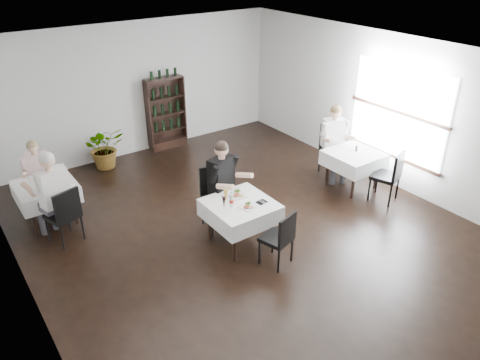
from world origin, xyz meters
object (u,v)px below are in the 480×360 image
Objects in this scene: wine_shelf at (166,114)px; main_table at (240,211)px; potted_tree at (105,147)px; diner_main at (226,179)px.

main_table is (-0.90, -4.31, -0.23)m from wine_shelf.
diner_main is at bearing -76.98° from potted_tree.
diner_main reaches higher than main_table.
wine_shelf is at bearing 7.40° from potted_tree.
wine_shelf is 4.41m from main_table.
wine_shelf reaches higher than diner_main.
wine_shelf is at bearing 77.77° from diner_main.
potted_tree is (-0.74, 4.10, -0.15)m from main_table.
wine_shelf is 1.85× the size of potted_tree.
diner_main reaches higher than potted_tree.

